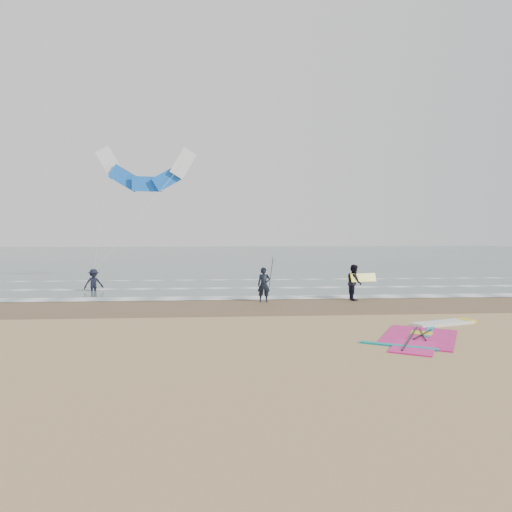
{
  "coord_description": "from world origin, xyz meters",
  "views": [
    {
      "loc": [
        -1.77,
        -13.45,
        3.17
      ],
      "look_at": [
        -0.44,
        5.0,
        2.2
      ],
      "focal_mm": 32.0,
      "sensor_mm": 36.0,
      "label": 1
    }
  ],
  "objects": [
    {
      "name": "ground",
      "position": [
        0.0,
        0.0,
        0.0
      ],
      "size": [
        120.0,
        120.0,
        0.0
      ],
      "primitive_type": "plane",
      "color": "tan",
      "rests_on": "ground"
    },
    {
      "name": "sea_water",
      "position": [
        0.0,
        48.0,
        0.01
      ],
      "size": [
        120.0,
        80.0,
        0.02
      ],
      "primitive_type": "cube",
      "color": "#47605E",
      "rests_on": "ground"
    },
    {
      "name": "wet_sand_band",
      "position": [
        0.0,
        6.0,
        0.0
      ],
      "size": [
        120.0,
        5.0,
        0.01
      ],
      "primitive_type": "cube",
      "color": "brown",
      "rests_on": "ground"
    },
    {
      "name": "foam_waterline",
      "position": [
        0.0,
        10.44,
        0.03
      ],
      "size": [
        120.0,
        9.15,
        0.02
      ],
      "color": "white",
      "rests_on": "ground"
    },
    {
      "name": "windsurf_rig",
      "position": [
        4.59,
        0.16,
        0.03
      ],
      "size": [
        4.91,
        4.65,
        0.12
      ],
      "color": "white",
      "rests_on": "ground"
    },
    {
      "name": "person_standing",
      "position": [
        0.06,
        6.98,
        0.79
      ],
      "size": [
        0.59,
        0.4,
        1.58
      ],
      "primitive_type": "imported",
      "rotation": [
        0.0,
        0.0,
        -0.04
      ],
      "color": "black",
      "rests_on": "ground"
    },
    {
      "name": "person_walking",
      "position": [
        4.32,
        7.3,
        0.84
      ],
      "size": [
        0.66,
        0.83,
        1.67
      ],
      "primitive_type": "imported",
      "rotation": [
        0.0,
        0.0,
        1.53
      ],
      "color": "black",
      "rests_on": "ground"
    },
    {
      "name": "person_wading",
      "position": [
        -8.69,
        11.35,
        0.78
      ],
      "size": [
        1.15,
        0.96,
        1.55
      ],
      "primitive_type": "imported",
      "rotation": [
        0.0,
        0.0,
        0.45
      ],
      "color": "black",
      "rests_on": "ground"
    },
    {
      "name": "held_pole",
      "position": [
        0.36,
        6.98,
        1.16
      ],
      "size": [
        0.17,
        0.86,
        1.82
      ],
      "color": "black",
      "rests_on": "ground"
    },
    {
      "name": "carried_kiteboard",
      "position": [
        4.72,
        7.2,
        1.06
      ],
      "size": [
        1.3,
        0.51,
        0.39
      ],
      "color": "yellow",
      "rests_on": "ground"
    },
    {
      "name": "surf_kite",
      "position": [
        -6.59,
        15.99,
        6.88
      ],
      "size": [
        6.28,
        5.0,
        7.59
      ],
      "color": "white",
      "rests_on": "ground"
    }
  ]
}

